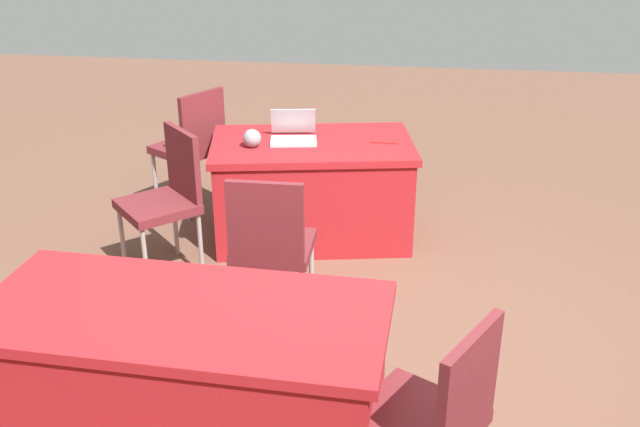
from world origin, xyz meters
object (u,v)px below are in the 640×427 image
laptop_silver (293,135)px  chair_near_front (167,193)px  chair_tucked_right (433,415)px  yarn_ball (252,138)px  table_mid_right (188,378)px  scissors_red (384,142)px  table_foreground (312,189)px  chair_aisle (193,142)px  chair_tucked_left (271,241)px

laptop_silver → chair_near_front: bearing=32.9°
chair_tucked_right → yarn_ball: size_ratio=7.61×
table_mid_right → scissors_red: bearing=-107.6°
table_foreground → chair_aisle: bearing=-19.2°
table_mid_right → yarn_ball: size_ratio=14.27×
chair_near_front → table_foreground: bearing=-96.1°
table_mid_right → chair_tucked_right: bearing=163.5°
table_mid_right → chair_tucked_right: (-1.07, 0.32, 0.18)m
chair_aisle → scissors_red: (-1.48, 0.30, 0.16)m
chair_tucked_right → yarn_ball: bearing=56.4°
table_mid_right → chair_aisle: (0.75, -2.58, 0.20)m
chair_tucked_left → chair_tucked_right: size_ratio=1.00×
yarn_ball → chair_tucked_left: bearing=107.8°
table_mid_right → chair_aisle: chair_aisle is taller
table_mid_right → chair_tucked_right: 1.13m
chair_tucked_left → scissors_red: chair_tucked_left is taller
yarn_ball → chair_aisle: bearing=-40.9°
table_mid_right → laptop_silver: size_ratio=4.94×
scissors_red → laptop_silver: bearing=-174.6°
table_mid_right → chair_tucked_left: size_ratio=1.88×
chair_near_front → yarn_ball: chair_near_front is taller
chair_tucked_right → scissors_red: size_ratio=5.29×
table_foreground → scissors_red: bearing=-175.0°
chair_near_front → yarn_ball: 0.70m
chair_tucked_right → table_mid_right: bearing=102.7°
chair_aisle → laptop_silver: chair_aisle is taller
chair_tucked_left → chair_aisle: chair_aisle is taller
table_foreground → scissors_red: size_ratio=8.55×
table_mid_right → chair_tucked_left: 1.06m
table_foreground → yarn_ball: yarn_ball is taller
chair_aisle → yarn_ball: (-0.59, 0.51, 0.22)m
chair_aisle → laptop_silver: bearing=-80.1°
chair_tucked_right → chair_aisle: (1.82, -2.90, 0.02)m
chair_tucked_right → laptop_silver: bearing=49.9°
chair_near_front → chair_tucked_left: bearing=-168.7°
table_mid_right → chair_near_front: (0.62, -1.59, 0.19)m
chair_near_front → laptop_silver: chair_near_front is taller
chair_near_front → scissors_red: (-1.35, -0.69, 0.18)m
chair_tucked_left → laptop_silver: (0.08, -1.22, 0.22)m
chair_tucked_left → yarn_ball: 1.12m
yarn_ball → table_foreground: bearing=-156.5°
chair_tucked_right → yarn_ball: 2.70m
laptop_silver → yarn_ball: (0.25, 0.18, 0.02)m
table_mid_right → table_foreground: bearing=-95.7°
table_foreground → chair_near_front: size_ratio=1.61×
chair_tucked_left → chair_aisle: bearing=120.4°
table_mid_right → yarn_ball: (0.16, -2.07, 0.42)m
table_foreground → table_mid_right: (0.23, 2.24, -0.00)m
table_foreground → chair_near_front: chair_near_front is taller
table_foreground → chair_tucked_left: (0.05, 1.21, 0.18)m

